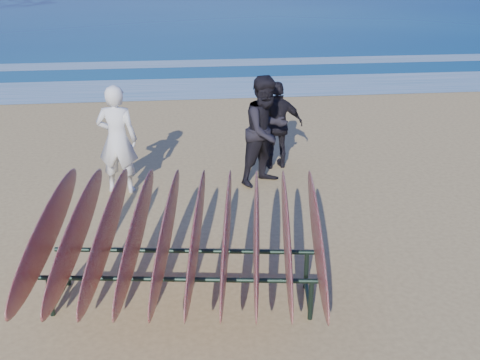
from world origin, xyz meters
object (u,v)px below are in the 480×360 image
Objects in this scene: surfboard_rack at (181,236)px; person_white at (117,139)px; person_dark_a at (266,131)px; person_dark_b at (278,125)px.

person_white reaches higher than surfboard_rack.
surfboard_rack is at bearing 116.56° from person_white.
person_dark_a reaches higher than surfboard_rack.
person_white is at bearing 10.81° from person_dark_b.
person_dark_a is 0.81m from person_dark_b.
person_white is 2.95m from person_dark_b.
person_dark_b is at bearing 74.40° from surfboard_rack.
person_dark_b is (1.83, 4.29, -0.07)m from surfboard_rack.
person_dark_a reaches higher than person_white.
surfboard_rack is 1.84× the size of person_dark_a.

